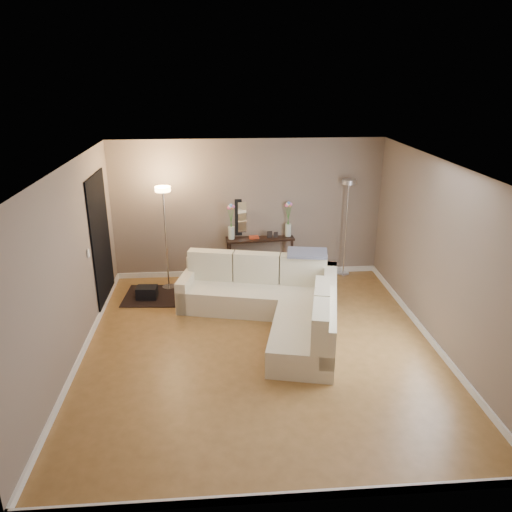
{
  "coord_description": "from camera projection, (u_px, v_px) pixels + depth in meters",
  "views": [
    {
      "loc": [
        -0.56,
        -6.22,
        3.72
      ],
      "look_at": [
        0.0,
        0.8,
        1.1
      ],
      "focal_mm": 35.0,
      "sensor_mm": 36.0,
      "label": 1
    }
  ],
  "objects": [
    {
      "name": "wall_left",
      "position": [
        70.0,
        268.0,
        6.51
      ],
      "size": [
        0.02,
        5.5,
        2.6
      ],
      "primitive_type": "cube",
      "color": "#7D6D60",
      "rests_on": "ground"
    },
    {
      "name": "baseboard_left",
      "position": [
        83.0,
        351.0,
        6.95
      ],
      "size": [
        0.03,
        5.5,
        0.1
      ],
      "primitive_type": "cube",
      "color": "white",
      "rests_on": "ground"
    },
    {
      "name": "ceiling",
      "position": [
        261.0,
        166.0,
        6.25
      ],
      "size": [
        5.0,
        5.5,
        0.01
      ],
      "primitive_type": "cube",
      "color": "white",
      "rests_on": "ground"
    },
    {
      "name": "throw_blanket",
      "position": [
        307.0,
        253.0,
        8.11
      ],
      "size": [
        0.7,
        0.48,
        0.09
      ],
      "primitive_type": "cube",
      "rotation": [
        0.1,
        0.0,
        -0.18
      ],
      "color": "slate",
      "rests_on": "sectional_sofa"
    },
    {
      "name": "wall_right",
      "position": [
        441.0,
        258.0,
        6.89
      ],
      "size": [
        0.02,
        5.5,
        2.6
      ],
      "primitive_type": "cube",
      "color": "#7D6D60",
      "rests_on": "ground"
    },
    {
      "name": "switch_plate",
      "position": [
        88.0,
        253.0,
        7.35
      ],
      "size": [
        0.02,
        0.08,
        0.12
      ],
      "primitive_type": "cube",
      "color": "white",
      "rests_on": "ground"
    },
    {
      "name": "baseboard_back",
      "position": [
        248.0,
        272.0,
        9.69
      ],
      "size": [
        5.0,
        0.03,
        0.1
      ],
      "primitive_type": "cube",
      "color": "white",
      "rests_on": "ground"
    },
    {
      "name": "flower_vase_right",
      "position": [
        288.0,
        222.0,
        9.33
      ],
      "size": [
        0.15,
        0.13,
        0.67
      ],
      "color": "silver",
      "rests_on": "console_table"
    },
    {
      "name": "doorway",
      "position": [
        101.0,
        241.0,
        8.17
      ],
      "size": [
        0.02,
        1.2,
        2.2
      ],
      "primitive_type": "cube",
      "color": "black",
      "rests_on": "ground"
    },
    {
      "name": "leaning_mirror",
      "position": [
        259.0,
        216.0,
        9.38
      ],
      "size": [
        0.9,
        0.11,
        0.7
      ],
      "color": "black",
      "rests_on": "console_table"
    },
    {
      "name": "table_decor",
      "position": [
        260.0,
        236.0,
        9.31
      ],
      "size": [
        0.54,
        0.13,
        0.13
      ],
      "color": "#C04021",
      "rests_on": "console_table"
    },
    {
      "name": "wall_back",
      "position": [
        248.0,
        209.0,
        9.28
      ],
      "size": [
        5.0,
        0.02,
        2.6
      ],
      "primitive_type": "cube",
      "color": "#7D6D60",
      "rests_on": "ground"
    },
    {
      "name": "baseboard_right",
      "position": [
        429.0,
        337.0,
        7.32
      ],
      "size": [
        0.03,
        5.5,
        0.1
      ],
      "primitive_type": "cube",
      "color": "white",
      "rests_on": "ground"
    },
    {
      "name": "baseboard_front",
      "position": [
        286.0,
        496.0,
        4.58
      ],
      "size": [
        5.0,
        0.03,
        0.1
      ],
      "primitive_type": "cube",
      "color": "white",
      "rests_on": "ground"
    },
    {
      "name": "floor_lamp_unlit",
      "position": [
        347.0,
        209.0,
        9.25
      ],
      "size": [
        0.27,
        0.27,
        1.87
      ],
      "color": "silver",
      "rests_on": "floor"
    },
    {
      "name": "black_bag",
      "position": [
        147.0,
        293.0,
        8.64
      ],
      "size": [
        0.36,
        0.27,
        0.22
      ],
      "primitive_type": "cube",
      "rotation": [
        0.0,
        0.0,
        -0.07
      ],
      "color": "black",
      "rests_on": "charcoal_rug"
    },
    {
      "name": "console_table",
      "position": [
        256.0,
        255.0,
        9.46
      ],
      "size": [
        1.29,
        0.44,
        0.78
      ],
      "color": "black",
      "rests_on": "floor"
    },
    {
      "name": "charcoal_rug",
      "position": [
        160.0,
        296.0,
        8.77
      ],
      "size": [
        1.29,
        1.01,
        0.02
      ],
      "primitive_type": "cube",
      "rotation": [
        0.0,
        0.0,
        -0.07
      ],
      "color": "black",
      "rests_on": "floor"
    },
    {
      "name": "floor_lamp_lit",
      "position": [
        165.0,
        218.0,
        8.64
      ],
      "size": [
        0.28,
        0.28,
        1.88
      ],
      "color": "silver",
      "rests_on": "floor"
    },
    {
      "name": "flower_vase_left",
      "position": [
        231.0,
        224.0,
        9.17
      ],
      "size": [
        0.15,
        0.13,
        0.67
      ],
      "color": "silver",
      "rests_on": "console_table"
    },
    {
      "name": "sectional_sofa",
      "position": [
        275.0,
        301.0,
        7.81
      ],
      "size": [
        2.68,
        2.95,
        0.9
      ],
      "color": "beige",
      "rests_on": "floor"
    },
    {
      "name": "wall_front",
      "position": [
        290.0,
        383.0,
        4.12
      ],
      "size": [
        5.0,
        0.02,
        2.6
      ],
      "primitive_type": "cube",
      "color": "#7D6D60",
      "rests_on": "ground"
    },
    {
      "name": "floor",
      "position": [
        260.0,
        347.0,
        7.16
      ],
      "size": [
        5.0,
        5.5,
        0.01
      ],
      "primitive_type": "cube",
      "color": "olive",
      "rests_on": "ground"
    }
  ]
}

